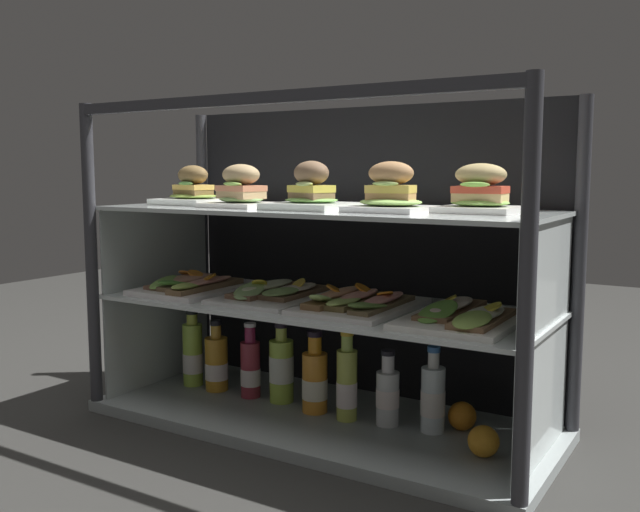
{
  "coord_description": "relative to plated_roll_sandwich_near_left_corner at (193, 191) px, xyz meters",
  "views": [
    {
      "loc": [
        0.99,
        -1.62,
        0.71
      ],
      "look_at": [
        0.0,
        0.0,
        0.48
      ],
      "focal_mm": 39.42,
      "sensor_mm": 36.0,
      "label": 1
    }
  ],
  "objects": [
    {
      "name": "ground_plane",
      "position": [
        0.44,
        0.01,
        -0.66
      ],
      "size": [
        6.0,
        6.0,
        0.02
      ],
      "primitive_type": "cube",
      "color": "#2E2E2B",
      "rests_on": "ground"
    },
    {
      "name": "case_base_deck",
      "position": [
        0.44,
        0.01,
        -0.63
      ],
      "size": [
        1.29,
        0.52,
        0.03
      ],
      "primitive_type": "cube",
      "color": "#99A2A1",
      "rests_on": "ground"
    },
    {
      "name": "case_frame",
      "position": [
        0.44,
        0.15,
        -0.16
      ],
      "size": [
        1.29,
        0.52,
        0.9
      ],
      "color": "#333338",
      "rests_on": "ground"
    },
    {
      "name": "riser_lower_tier",
      "position": [
        0.44,
        0.01,
        -0.46
      ],
      "size": [
        1.22,
        0.45,
        0.3
      ],
      "color": "silver",
      "rests_on": "case_base_deck"
    },
    {
      "name": "shelf_lower_glass",
      "position": [
        0.44,
        0.01,
        -0.31
      ],
      "size": [
        1.24,
        0.47,
        0.01
      ],
      "primitive_type": "cube",
      "color": "silver",
      "rests_on": "riser_lower_tier"
    },
    {
      "name": "riser_upper_tier",
      "position": [
        0.44,
        0.01,
        -0.18
      ],
      "size": [
        1.22,
        0.45,
        0.25
      ],
      "color": "silver",
      "rests_on": "shelf_lower_glass"
    },
    {
      "name": "shelf_upper_glass",
      "position": [
        0.44,
        0.01,
        -0.05
      ],
      "size": [
        1.24,
        0.47,
        0.01
      ],
      "primitive_type": "cube",
      "color": "silver",
      "rests_on": "riser_upper_tier"
    },
    {
      "name": "plated_roll_sandwich_near_left_corner",
      "position": [
        0.0,
        0.0,
        0.0
      ],
      "size": [
        0.19,
        0.19,
        0.12
      ],
      "color": "white",
      "rests_on": "shelf_upper_glass"
    },
    {
      "name": "plated_roll_sandwich_mid_right",
      "position": [
        0.21,
        -0.04,
        0.01
      ],
      "size": [
        0.18,
        0.18,
        0.12
      ],
      "color": "white",
      "rests_on": "shelf_upper_glass"
    },
    {
      "name": "plated_roll_sandwich_near_right_corner",
      "position": [
        0.45,
        -0.04,
        0.0
      ],
      "size": [
        0.2,
        0.2,
        0.13
      ],
      "color": "white",
      "rests_on": "shelf_upper_glass"
    },
    {
      "name": "plated_roll_sandwich_mid_left",
      "position": [
        0.67,
        -0.03,
        0.0
      ],
      "size": [
        0.19,
        0.19,
        0.12
      ],
      "color": "white",
      "rests_on": "shelf_upper_glass"
    },
    {
      "name": "plated_roll_sandwich_far_right",
      "position": [
        0.87,
        0.05,
        0.01
      ],
      "size": [
        0.19,
        0.19,
        0.12
      ],
      "color": "white",
      "rests_on": "shelf_upper_glass"
    },
    {
      "name": "open_sandwich_tray_mid_right",
      "position": [
        0.03,
        -0.04,
        -0.28
      ],
      "size": [
        0.25,
        0.37,
        0.06
      ],
      "color": "white",
      "rests_on": "shelf_lower_glass"
    },
    {
      "name": "open_sandwich_tray_mid_left",
      "position": [
        0.31,
        -0.0,
        -0.28
      ],
      "size": [
        0.25,
        0.36,
        0.06
      ],
      "color": "white",
      "rests_on": "shelf_lower_glass"
    },
    {
      "name": "open_sandwich_tray_right_of_center",
      "position": [
        0.58,
        -0.02,
        -0.28
      ],
      "size": [
        0.25,
        0.36,
        0.06
      ],
      "color": "white",
      "rests_on": "shelf_lower_glass"
    },
    {
      "name": "open_sandwich_tray_center",
      "position": [
        0.87,
        -0.03,
        -0.28
      ],
      "size": [
        0.25,
        0.36,
        0.06
      ],
      "color": "white",
      "rests_on": "shelf_lower_glass"
    },
    {
      "name": "juice_bottle_front_second",
      "position": [
        -0.04,
        0.03,
        -0.52
      ],
      "size": [
        0.06,
        0.06,
        0.24
      ],
      "color": "#AEDA4A",
      "rests_on": "case_base_deck"
    },
    {
      "name": "juice_bottle_front_right_end",
      "position": [
        0.06,
        0.03,
        -0.53
      ],
      "size": [
        0.07,
        0.07,
        0.22
      ],
      "color": "gold",
      "rests_on": "case_base_deck"
    },
    {
      "name": "juice_bottle_front_middle",
      "position": [
        0.19,
        0.03,
        -0.53
      ],
      "size": [
        0.06,
        0.06,
        0.23
      ],
      "color": "#972D3C",
      "rests_on": "case_base_deck"
    },
    {
      "name": "juice_bottle_front_left_end",
      "position": [
        0.29,
        0.04,
        -0.52
      ],
      "size": [
        0.07,
        0.07,
        0.24
      ],
      "color": "#AED646",
      "rests_on": "case_base_deck"
    },
    {
      "name": "juice_bottle_back_right",
      "position": [
        0.42,
        0.02,
        -0.53
      ],
      "size": [
        0.07,
        0.07,
        0.23
      ],
      "color": "orange",
      "rests_on": "case_base_deck"
    },
    {
      "name": "juice_bottle_near_post",
      "position": [
        0.53,
        0.01,
        -0.52
      ],
      "size": [
        0.06,
        0.06,
        0.25
      ],
      "color": "#BFCB51",
      "rests_on": "case_base_deck"
    },
    {
      "name": "juice_bottle_front_fourth",
      "position": [
        0.64,
        0.03,
        -0.53
      ],
      "size": [
        0.06,
        0.06,
        0.2
      ],
      "color": "silver",
      "rests_on": "case_base_deck"
    },
    {
      "name": "juice_bottle_back_center",
      "position": [
        0.76,
        0.05,
        -0.53
      ],
      "size": [
        0.06,
        0.06,
        0.23
      ],
      "color": "white",
      "rests_on": "case_base_deck"
    },
    {
      "name": "orange_fruit_beside_bottles",
      "position": [
        0.93,
        -0.04,
        -0.58
      ],
      "size": [
        0.08,
        0.08,
        0.08
      ],
      "primitive_type": "sphere",
      "color": "orange",
      "rests_on": "case_base_deck"
    },
    {
      "name": "orange_fruit_near_left_post",
      "position": [
        0.83,
        0.1,
        -0.58
      ],
      "size": [
        0.07,
        0.07,
        0.07
      ],
      "primitive_type": "sphere",
      "color": "orange",
      "rests_on": "case_base_deck"
    }
  ]
}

